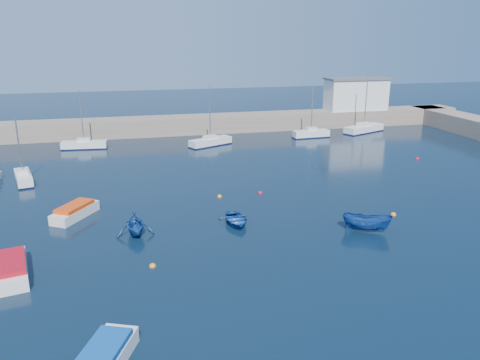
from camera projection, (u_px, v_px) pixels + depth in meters
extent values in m
plane|color=black|center=(260.00, 271.00, 29.92)|extent=(220.00, 220.00, 0.00)
cube|color=#7C6D5F|center=(177.00, 125.00, 72.24)|extent=(96.00, 4.50, 2.60)
cube|color=silver|center=(356.00, 95.00, 78.01)|extent=(10.00, 4.00, 5.00)
cube|color=silver|center=(24.00, 178.00, 47.91)|extent=(2.67, 5.27, 1.01)
cylinder|color=#B7BABC|center=(19.00, 145.00, 46.90)|extent=(0.15, 0.15, 5.84)
cube|color=silver|center=(84.00, 145.00, 62.54)|extent=(5.97, 2.16, 1.01)
cylinder|color=#B7BABC|center=(81.00, 116.00, 61.41)|extent=(0.15, 0.15, 6.73)
cube|color=silver|center=(210.00, 142.00, 64.29)|extent=(6.32, 4.26, 1.02)
cylinder|color=#B7BABC|center=(210.00, 113.00, 63.10)|extent=(0.15, 0.15, 7.11)
cube|color=silver|center=(311.00, 134.00, 69.49)|extent=(5.56, 1.83, 1.08)
cylinder|color=#B7BABC|center=(312.00, 109.00, 68.40)|extent=(0.16, 0.16, 6.30)
cube|color=silver|center=(364.00, 129.00, 73.31)|extent=(7.53, 4.82, 1.08)
cylinder|color=#B7BABC|center=(366.00, 98.00, 71.92)|extent=(0.15, 0.15, 8.42)
cube|color=silver|center=(12.00, 270.00, 29.14)|extent=(2.77, 5.30, 0.82)
cube|color=#A70B19|center=(11.00, 262.00, 28.97)|extent=(2.42, 4.05, 0.31)
cube|color=silver|center=(75.00, 213.00, 38.71)|extent=(3.79, 4.70, 0.81)
cube|color=red|center=(74.00, 206.00, 38.55)|extent=(3.11, 3.69, 0.30)
cube|color=#0D448F|center=(100.00, 353.00, 20.64)|extent=(2.87, 3.91, 0.30)
imported|color=navy|center=(236.00, 220.00, 37.28)|extent=(2.46, 3.42, 0.70)
imported|color=navy|center=(135.00, 224.00, 35.16)|extent=(3.04, 3.45, 1.71)
imported|color=navy|center=(367.00, 223.00, 35.80)|extent=(3.92, 3.02, 1.43)
sphere|color=orange|center=(153.00, 266.00, 30.48)|extent=(0.45, 0.45, 0.45)
sphere|color=#B60D1F|center=(260.00, 193.00, 44.73)|extent=(0.46, 0.46, 0.46)
sphere|color=orange|center=(393.00, 215.00, 39.31)|extent=(0.46, 0.46, 0.46)
sphere|color=orange|center=(220.00, 197.00, 43.78)|extent=(0.44, 0.44, 0.44)
sphere|color=#B60D1F|center=(417.00, 159.00, 57.35)|extent=(0.50, 0.50, 0.50)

